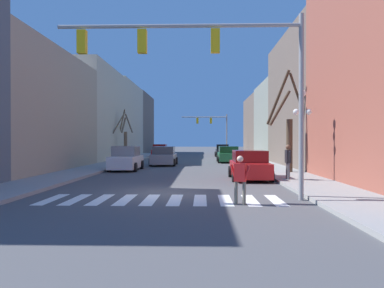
{
  "coord_description": "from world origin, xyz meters",
  "views": [
    {
      "loc": [
        1.43,
        -15.18,
        2.13
      ],
      "look_at": [
        0.27,
        26.21,
        1.77
      ],
      "focal_mm": 35.0,
      "sensor_mm": 36.0,
      "label": 1
    }
  ],
  "objects": [
    {
      "name": "car_driving_away_lane",
      "position": [
        4.02,
        5.47,
        0.75
      ],
      "size": [
        2.13,
        4.33,
        1.6
      ],
      "rotation": [
        0.0,
        0.0,
        1.57
      ],
      "color": "red",
      "rests_on": "ground_plane"
    },
    {
      "name": "ground_plane",
      "position": [
        0.0,
        0.0,
        0.0
      ],
      "size": [
        240.0,
        240.0,
        0.0
      ],
      "primitive_type": "plane",
      "color": "#4C4C4F"
    },
    {
      "name": "sidewalk_right",
      "position": [
        6.6,
        0.0,
        0.07
      ],
      "size": [
        2.78,
        90.0,
        0.15
      ],
      "color": "gray",
      "rests_on": "ground_plane"
    },
    {
      "name": "traffic_signal_far",
      "position": [
        3.03,
        39.36,
        4.36
      ],
      "size": [
        6.65,
        0.28,
        6.0
      ],
      "color": "gray",
      "rests_on": "ground_plane"
    },
    {
      "name": "building_row_left",
      "position": [
        -10.99,
        26.04,
        4.91
      ],
      "size": [
        6.0,
        63.17,
        10.74
      ],
      "color": "#515B66",
      "rests_on": "ground_plane"
    },
    {
      "name": "car_parked_right_mid",
      "position": [
        -1.91,
        17.16,
        0.77
      ],
      "size": [
        2.19,
        4.43,
        1.64
      ],
      "rotation": [
        0.0,
        0.0,
        -1.57
      ],
      "color": "gray",
      "rests_on": "ground_plane"
    },
    {
      "name": "car_parked_right_near",
      "position": [
        4.1,
        35.28,
        0.77
      ],
      "size": [
        1.97,
        4.38,
        1.65
      ],
      "rotation": [
        0.0,
        0.0,
        1.57
      ],
      "color": "black",
      "rests_on": "ground_plane"
    },
    {
      "name": "car_parked_right_far",
      "position": [
        -4.08,
        33.32,
        0.78
      ],
      "size": [
        2.01,
        4.45,
        1.68
      ],
      "rotation": [
        0.0,
        0.0,
        1.57
      ],
      "color": "red",
      "rests_on": "ground_plane"
    },
    {
      "name": "car_driving_toward_lane",
      "position": [
        -4.07,
        11.64,
        0.81
      ],
      "size": [
        2.03,
        4.57,
        1.75
      ],
      "rotation": [
        0.0,
        0.0,
        1.57
      ],
      "color": "white",
      "rests_on": "ground_plane"
    },
    {
      "name": "traffic_signal_near",
      "position": [
        1.69,
        -1.72,
        5.03
      ],
      "size": [
        8.86,
        0.28,
        6.66
      ],
      "color": "gray",
      "rests_on": "ground_plane"
    },
    {
      "name": "crosswalk_stripes",
      "position": [
        0.0,
        -1.78,
        0.0
      ],
      "size": [
        8.55,
        2.6,
        0.01
      ],
      "color": "white",
      "rests_on": "ground_plane"
    },
    {
      "name": "building_row_right",
      "position": [
        10.99,
        17.33,
        5.18
      ],
      "size": [
        6.0,
        50.92,
        12.08
      ],
      "color": "#934C3D",
      "rests_on": "ground_plane"
    },
    {
      "name": "street_tree_right_near",
      "position": [
        -7.09,
        25.53,
        2.59
      ],
      "size": [
        2.16,
        3.93,
        5.47
      ],
      "color": "brown",
      "rests_on": "sidewalk_left"
    },
    {
      "name": "car_parked_left_mid",
      "position": [
        3.99,
        21.97,
        0.74
      ],
      "size": [
        2.2,
        4.72,
        1.58
      ],
      "rotation": [
        0.0,
        0.0,
        1.57
      ],
      "color": "#236B38",
      "rests_on": "ground_plane"
    },
    {
      "name": "street_tree_right_mid",
      "position": [
        6.89,
        8.97,
        2.89
      ],
      "size": [
        2.83,
        1.92,
        6.54
      ],
      "color": "#473828",
      "rests_on": "sidewalk_right"
    },
    {
      "name": "pedestrian_near_right_corner",
      "position": [
        5.82,
        4.1,
        1.21
      ],
      "size": [
        0.25,
        0.77,
        1.78
      ],
      "rotation": [
        0.0,
        0.0,
        1.61
      ],
      "color": "#4C4C51",
      "rests_on": "sidewalk_right"
    },
    {
      "name": "street_lamp_right_corner",
      "position": [
        6.48,
        3.83,
        3.36
      ],
      "size": [
        0.95,
        0.36,
        4.55
      ],
      "color": "black",
      "rests_on": "sidewalk_right"
    },
    {
      "name": "sidewalk_left",
      "position": [
        -6.6,
        0.0,
        0.07
      ],
      "size": [
        2.78,
        90.0,
        0.15
      ],
      "color": "gray",
      "rests_on": "ground_plane"
    },
    {
      "name": "pedestrian_on_right_sidewalk",
      "position": [
        2.68,
        -2.73,
        0.96
      ],
      "size": [
        0.68,
        0.34,
        1.63
      ],
      "rotation": [
        0.0,
        0.0,
        5.9
      ],
      "color": "#7A705B",
      "rests_on": "ground_plane"
    }
  ]
}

